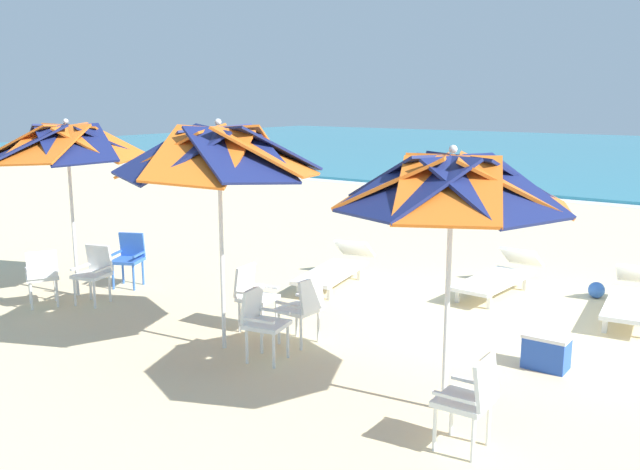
# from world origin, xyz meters

# --- Properties ---
(ground_plane) EXTENTS (80.00, 80.00, 0.00)m
(ground_plane) POSITION_xyz_m (0.00, 0.00, 0.00)
(ground_plane) COLOR beige
(beach_umbrella_0) EXTENTS (2.28, 2.28, 2.61)m
(beach_umbrella_0) POSITION_xyz_m (0.38, -2.90, 2.24)
(beach_umbrella_0) COLOR silver
(beach_umbrella_0) RESTS_ON ground
(plastic_chair_0) EXTENTS (0.47, 0.45, 0.87)m
(plastic_chair_0) POSITION_xyz_m (0.90, -3.51, 0.50)
(plastic_chair_0) COLOR white
(plastic_chair_0) RESTS_ON ground
(beach_umbrella_1) EXTENTS (2.46, 2.46, 2.79)m
(beach_umbrella_1) POSITION_xyz_m (-2.57, -2.90, 2.39)
(beach_umbrella_1) COLOR silver
(beach_umbrella_1) RESTS_ON ground
(plastic_chair_1) EXTENTS (0.48, 0.45, 0.87)m
(plastic_chair_1) POSITION_xyz_m (-1.86, -2.24, 0.50)
(plastic_chair_1) COLOR white
(plastic_chair_1) RESTS_ON ground
(plastic_chair_2) EXTENTS (0.54, 0.52, 0.87)m
(plastic_chair_2) POSITION_xyz_m (-1.94, -2.93, 0.50)
(plastic_chair_2) COLOR white
(plastic_chair_2) RESTS_ON ground
(plastic_chair_3) EXTENTS (0.52, 0.50, 0.87)m
(plastic_chair_3) POSITION_xyz_m (-2.73, -2.17, 0.50)
(plastic_chair_3) COLOR white
(plastic_chair_3) RESTS_ON ground
(beach_umbrella_2) EXTENTS (2.40, 2.40, 2.72)m
(beach_umbrella_2) POSITION_xyz_m (-6.01, -2.54, 2.35)
(beach_umbrella_2) COLOR silver
(beach_umbrella_2) RESTS_ON ground
(plastic_chair_4) EXTENTS (0.59, 0.61, 0.87)m
(plastic_chair_4) POSITION_xyz_m (-5.78, -1.71, 0.50)
(plastic_chair_4) COLOR blue
(plastic_chair_4) RESTS_ON ground
(plastic_chair_5) EXTENTS (0.62, 0.60, 0.87)m
(plastic_chair_5) POSITION_xyz_m (-5.90, -3.19, 0.50)
(plastic_chair_5) COLOR white
(plastic_chair_5) RESTS_ON ground
(plastic_chair_6) EXTENTS (0.54, 0.56, 0.87)m
(plastic_chair_6) POSITION_xyz_m (-5.46, -2.62, 0.50)
(plastic_chair_6) COLOR white
(plastic_chair_6) RESTS_ON ground
(sun_lounger_0) EXTENTS (0.87, 2.20, 0.62)m
(sun_lounger_0) POSITION_xyz_m (1.26, 1.27, 0.28)
(sun_lounger_0) COLOR white
(sun_lounger_0) RESTS_ON ground
(sun_lounger_1) EXTENTS (0.77, 2.18, 0.62)m
(sun_lounger_1) POSITION_xyz_m (-0.72, 1.36, 0.28)
(sun_lounger_1) COLOR white
(sun_lounger_1) RESTS_ON ground
(sun_lounger_2) EXTENTS (1.03, 2.23, 0.62)m
(sun_lounger_2) POSITION_xyz_m (-3.09, 0.31, 0.28)
(sun_lounger_2) COLOR white
(sun_lounger_2) RESTS_ON ground
(cooler_box) EXTENTS (0.50, 0.34, 0.40)m
(cooler_box) POSITION_xyz_m (0.86, -1.25, 0.20)
(cooler_box) COLOR blue
(cooler_box) RESTS_ON ground
(beach_ball) EXTENTS (0.25, 0.25, 0.25)m
(beach_ball) POSITION_xyz_m (0.61, 1.99, 0.13)
(beach_ball) COLOR blue
(beach_ball) RESTS_ON ground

